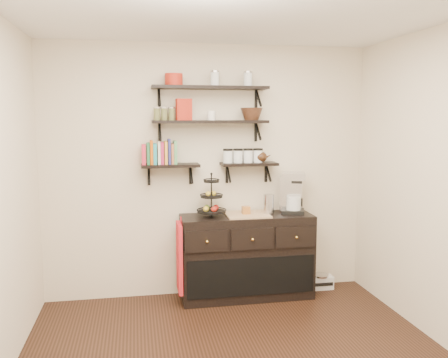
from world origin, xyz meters
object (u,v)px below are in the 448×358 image
Objects in this scene: fruit_stand at (212,202)px; coffee_maker at (292,194)px; sideboard at (247,256)px; radio at (320,282)px.

coffee_maker is at bearing 1.77° from fruit_stand.
sideboard is 3.14× the size of coffee_maker.
fruit_stand is 0.89m from coffee_maker.
fruit_stand is at bearing -159.81° from coffee_maker.
sideboard is 0.71m from fruit_stand.
fruit_stand is 0.99× the size of coffee_maker.
radio is (0.88, 0.08, -0.37)m from sideboard.
fruit_stand reaches higher than sideboard.
sideboard is 0.83m from coffee_maker.
radio is (1.26, 0.08, -0.97)m from fruit_stand.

